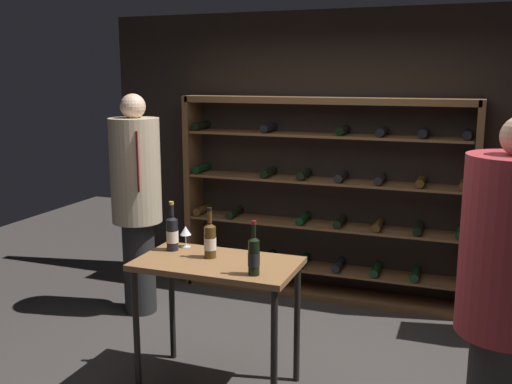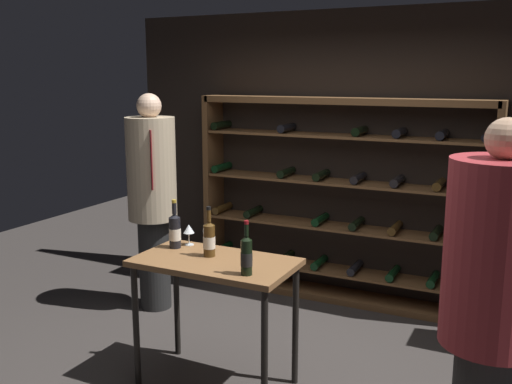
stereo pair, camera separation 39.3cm
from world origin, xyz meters
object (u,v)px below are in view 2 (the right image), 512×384
Objects in this scene: person_guest_blue_shirt at (493,299)px; wine_glass_stemmed_right at (189,230)px; person_guest_khaki at (152,192)px; wine_bottle_gold_foil at (246,255)px; tasting_table at (215,276)px; wine_bottle_amber_reserve at (175,231)px; wine_rack at (340,202)px; wine_bottle_green_slim at (209,239)px.

wine_glass_stemmed_right is at bearing 7.50° from person_guest_blue_shirt.
person_guest_khaki reaches higher than wine_glass_stemmed_right.
wine_bottle_gold_foil reaches higher than wine_glass_stemmed_right.
wine_bottle_amber_reserve reaches higher than tasting_table.
person_guest_khaki reaches higher than tasting_table.
wine_rack reaches higher than wine_bottle_amber_reserve.
wine_rack is 1.85m from wine_bottle_green_slim.
person_guest_khaki is at bearing 139.66° from wine_glass_stemmed_right.
wine_bottle_green_slim is 0.99× the size of wine_bottle_amber_reserve.
wine_bottle_amber_reserve is at bearing 158.48° from wine_bottle_gold_foil.
wine_rack is 2.57× the size of tasting_table.
wine_bottle_green_slim is at bearing -1.42° from person_guest_khaki.
tasting_table is 1.54m from person_guest_khaki.
tasting_table is at bearing -16.08° from wine_bottle_amber_reserve.
wine_bottle_gold_foil reaches higher than tasting_table.
wine_rack is 1.41× the size of person_guest_khaki.
person_guest_khaki is at bearing 141.82° from tasting_table.
wine_rack is 8.01× the size of wine_bottle_gold_foil.
wine_bottle_green_slim is (-0.33, -1.82, 0.07)m from wine_rack.
person_guest_blue_shirt is at bearing -12.73° from wine_bottle_green_slim.
wine_bottle_gold_foil is 0.77m from wine_bottle_amber_reserve.
person_guest_blue_shirt is at bearing -56.22° from wine_rack.
wine_glass_stemmed_right is at bearing 149.99° from wine_bottle_gold_foil.
wine_bottle_gold_foil is at bearing 0.83° from person_guest_khaki.
wine_bottle_green_slim is 2.25× the size of wine_glass_stemmed_right.
wine_bottle_green_slim is at bearing -10.97° from wine_bottle_amber_reserve.
wine_glass_stemmed_right is at bearing -109.87° from wine_rack.
tasting_table is 3.06× the size of wine_bottle_amber_reserve.
person_guest_blue_shirt is at bearing -12.47° from wine_bottle_amber_reserve.
wine_bottle_green_slim is at bearing -31.38° from wine_glass_stemmed_right.
person_guest_khaki is 5.69× the size of wine_bottle_gold_foil.
person_guest_blue_shirt is 5.56× the size of wine_bottle_green_slim.
wine_bottle_amber_reserve is at bearing -8.94° from person_guest_khaki.
wine_bottle_amber_reserve is (-0.39, 0.11, 0.24)m from tasting_table.
wine_bottle_green_slim reaches higher than wine_glass_stemmed_right.
person_guest_khaki is 1.02× the size of person_guest_blue_shirt.
person_guest_khaki reaches higher than wine_rack.
person_guest_blue_shirt reaches higher than wine_bottle_green_slim.
tasting_table is at bearing -32.22° from wine_glass_stemmed_right.
wine_bottle_gold_foil is at bearing 15.27° from person_guest_blue_shirt.
person_guest_khaki is 1.88m from wine_bottle_gold_foil.
person_guest_blue_shirt is 1.44m from wine_bottle_gold_foil.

